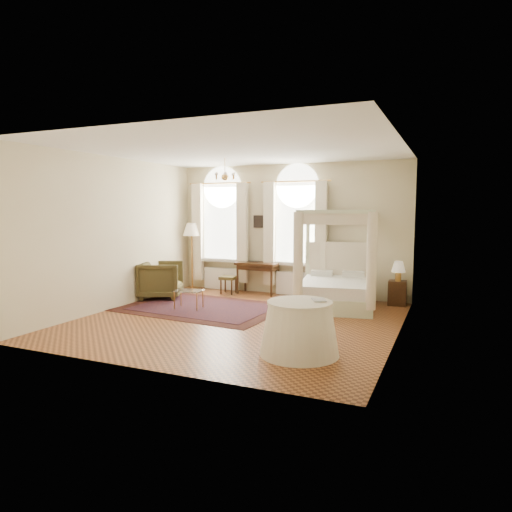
% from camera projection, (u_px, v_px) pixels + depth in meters
% --- Properties ---
extents(ground, '(6.00, 6.00, 0.00)m').
position_uv_depth(ground, '(239.00, 320.00, 8.97)').
color(ground, '#9C5A2D').
rests_on(ground, ground).
extents(room_walls, '(6.00, 6.00, 6.00)m').
position_uv_depth(room_walls, '(238.00, 219.00, 8.76)').
color(room_walls, beige).
rests_on(room_walls, ground).
extents(window_left, '(1.62, 0.27, 3.29)m').
position_uv_depth(window_left, '(221.00, 235.00, 12.19)').
color(window_left, white).
rests_on(window_left, room_walls).
extents(window_right, '(1.62, 0.27, 3.29)m').
position_uv_depth(window_right, '(295.00, 237.00, 11.36)').
color(window_right, white).
rests_on(window_right, room_walls).
extents(chandelier, '(0.51, 0.45, 0.50)m').
position_uv_depth(chandelier, '(225.00, 176.00, 10.12)').
color(chandelier, '#B7823D').
rests_on(chandelier, room_walls).
extents(wall_pictures, '(2.54, 0.03, 0.39)m').
position_uv_depth(wall_pictures, '(293.00, 220.00, 11.45)').
color(wall_pictures, black).
rests_on(wall_pictures, room_walls).
extents(canopy_bed, '(1.96, 2.25, 2.16)m').
position_uv_depth(canopy_bed, '(336.00, 285.00, 10.09)').
color(canopy_bed, beige).
rests_on(canopy_bed, ground).
extents(nightstand, '(0.41, 0.37, 0.56)m').
position_uv_depth(nightstand, '(397.00, 293.00, 10.34)').
color(nightstand, '#3C2310').
rests_on(nightstand, ground).
extents(nightstand_lamp, '(0.31, 0.31, 0.45)m').
position_uv_depth(nightstand_lamp, '(398.00, 268.00, 10.22)').
color(nightstand_lamp, '#B7823D').
rests_on(nightstand_lamp, nightstand).
extents(writing_desk, '(1.12, 0.62, 0.82)m').
position_uv_depth(writing_desk, '(258.00, 267.00, 11.66)').
color(writing_desk, '#3C2310').
rests_on(writing_desk, ground).
extents(laptop, '(0.38, 0.28, 0.03)m').
position_uv_depth(laptop, '(256.00, 262.00, 11.70)').
color(laptop, black).
rests_on(laptop, writing_desk).
extents(stool, '(0.43, 0.43, 0.45)m').
position_uv_depth(stool, '(228.00, 279.00, 11.73)').
color(stool, '#4F4322').
rests_on(stool, ground).
extents(armchair, '(1.31, 1.29, 0.90)m').
position_uv_depth(armchair, '(161.00, 280.00, 11.13)').
color(armchair, '#41391C').
rests_on(armchair, ground).
extents(coffee_table, '(0.66, 0.51, 0.41)m').
position_uv_depth(coffee_table, '(189.00, 292.00, 9.94)').
color(coffee_table, silver).
rests_on(coffee_table, ground).
extents(floor_lamp, '(0.46, 0.46, 1.79)m').
position_uv_depth(floor_lamp, '(192.00, 233.00, 12.34)').
color(floor_lamp, '#B7823D').
rests_on(floor_lamp, ground).
extents(oriental_rug, '(3.62, 2.72, 0.01)m').
position_uv_depth(oriental_rug, '(203.00, 307.00, 10.08)').
color(oriental_rug, '#441910').
rests_on(oriental_rug, ground).
extents(side_table, '(1.19, 1.19, 0.81)m').
position_uv_depth(side_table, '(299.00, 329.00, 6.82)').
color(side_table, white).
rests_on(side_table, ground).
extents(book, '(0.29, 0.32, 0.02)m').
position_uv_depth(book, '(312.00, 300.00, 6.81)').
color(book, black).
rests_on(book, side_table).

